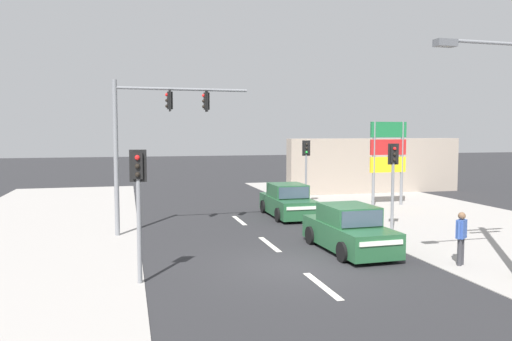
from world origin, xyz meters
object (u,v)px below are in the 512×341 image
(pedestal_signal_far_median, at_px, (306,161))
(pedestrian_at_kerb, at_px, (461,235))
(pedestal_signal_right_kerb, at_px, (393,172))
(sedan_oncoming_mid, at_px, (349,230))
(shopping_plaza_sign, at_px, (388,151))
(pedestal_signal_left_kerb, at_px, (138,193))
(traffic_signal_mast, at_px, (150,129))
(sedan_oncoming_near, at_px, (288,202))

(pedestal_signal_far_median, bearing_deg, pedestrian_at_kerb, -89.34)
(pedestal_signal_right_kerb, distance_m, sedan_oncoming_mid, 4.36)
(pedestal_signal_right_kerb, xyz_separation_m, shopping_plaza_sign, (3.43, 6.53, 0.57))
(sedan_oncoming_mid, bearing_deg, pedestal_signal_left_kerb, -163.69)
(sedan_oncoming_mid, bearing_deg, pedestrian_at_kerb, -46.70)
(pedestal_signal_right_kerb, bearing_deg, traffic_signal_mast, 168.20)
(sedan_oncoming_mid, relative_size, pedestrian_at_kerb, 2.63)
(pedestal_signal_right_kerb, xyz_separation_m, pedestal_signal_left_kerb, (-10.03, -4.59, 0.00))
(shopping_plaza_sign, distance_m, sedan_oncoming_mid, 11.42)
(traffic_signal_mast, bearing_deg, pedestal_signal_far_median, 34.36)
(sedan_oncoming_mid, bearing_deg, sedan_oncoming_near, 88.85)
(sedan_oncoming_mid, bearing_deg, shopping_plaza_sign, 54.34)
(pedestal_signal_left_kerb, xyz_separation_m, sedan_oncoming_mid, (6.94, 2.03, -1.71))
(pedestal_signal_right_kerb, height_order, pedestal_signal_far_median, same)
(pedestal_signal_left_kerb, relative_size, sedan_oncoming_near, 0.84)
(pedestal_signal_far_median, relative_size, pedestrian_at_kerb, 2.18)
(pedestal_signal_left_kerb, xyz_separation_m, shopping_plaza_sign, (13.46, 11.12, 0.57))
(pedestal_signal_far_median, xyz_separation_m, pedestrian_at_kerb, (0.15, -13.02, -1.49))
(traffic_signal_mast, distance_m, pedestal_signal_right_kerb, 9.78)
(sedan_oncoming_mid, distance_m, pedestrian_at_kerb, 3.57)
(traffic_signal_mast, distance_m, sedan_oncoming_near, 7.76)
(sedan_oncoming_near, bearing_deg, traffic_signal_mast, -158.55)
(pedestal_signal_far_median, xyz_separation_m, shopping_plaza_sign, (4.23, -1.33, 0.57))
(traffic_signal_mast, bearing_deg, shopping_plaza_sign, 19.55)
(pedestal_signal_far_median, distance_m, sedan_oncoming_mid, 10.81)
(sedan_oncoming_mid, height_order, pedestrian_at_kerb, pedestrian_at_kerb)
(traffic_signal_mast, height_order, shopping_plaza_sign, traffic_signal_mast)
(sedan_oncoming_mid, bearing_deg, pedestal_signal_far_median, 77.59)
(traffic_signal_mast, xyz_separation_m, sedan_oncoming_mid, (6.33, -4.53, -3.44))
(pedestal_signal_far_median, distance_m, shopping_plaza_sign, 4.47)
(pedestal_signal_far_median, relative_size, sedan_oncoming_near, 0.84)
(pedestal_signal_far_median, bearing_deg, shopping_plaza_sign, -17.49)
(shopping_plaza_sign, bearing_deg, pedestrian_at_kerb, -109.23)
(pedestal_signal_left_kerb, distance_m, sedan_oncoming_near, 11.66)
(pedestal_signal_left_kerb, relative_size, pedestrian_at_kerb, 2.18)
(traffic_signal_mast, bearing_deg, pedestrian_at_kerb, -39.05)
(shopping_plaza_sign, distance_m, pedestrian_at_kerb, 12.55)
(shopping_plaza_sign, bearing_deg, pedestal_signal_right_kerb, -117.71)
(traffic_signal_mast, xyz_separation_m, pedestal_signal_left_kerb, (-0.61, -6.56, -1.73))
(pedestal_signal_right_kerb, distance_m, sedan_oncoming_near, 5.66)
(pedestrian_at_kerb, bearing_deg, sedan_oncoming_near, 103.41)
(traffic_signal_mast, relative_size, shopping_plaza_sign, 1.30)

